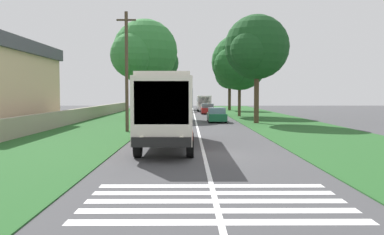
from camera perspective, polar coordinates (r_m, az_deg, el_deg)
name	(u,v)px	position (r m, az deg, el deg)	size (l,w,h in m)	color
ground	(204,155)	(19.13, 1.67, -5.18)	(160.00, 160.00, 0.00)	#424244
grass_verge_left	(97,128)	(34.85, -12.85, -1.41)	(120.00, 8.00, 0.04)	#235623
grass_verge_right	(298,128)	(35.17, 14.24, -1.39)	(120.00, 8.00, 0.04)	#235623
centre_line	(198,128)	(34.04, 0.76, -1.47)	(110.00, 0.16, 0.01)	silver
coach_bus	(168,106)	(22.29, -3.26, 1.55)	(11.16, 2.62, 3.73)	silver
zebra_crossing	(215,201)	(11.16, 3.21, -11.31)	(4.05, 6.80, 0.01)	silver
trailing_car_0	(217,115)	(41.46, 3.38, 0.29)	(4.30, 1.78, 1.43)	#145933
trailing_car_1	(177,112)	(48.91, -1.99, 0.74)	(4.30, 1.78, 1.43)	gold
trailing_car_2	(207,109)	(58.29, 2.12, 1.15)	(4.30, 1.78, 1.43)	#B21E1E
trailing_minibus_0	(204,102)	(66.22, 1.62, 2.16)	(6.00, 2.14, 2.53)	silver
roadside_tree_left_0	(156,67)	(70.94, -4.89, 6.84)	(6.36, 5.25, 10.00)	#3D2D1E
roadside_tree_left_1	(143,54)	(49.45, -6.68, 8.66)	(9.09, 7.51, 11.42)	#4C3826
roadside_tree_left_2	(161,64)	(80.06, -4.29, 7.28)	(8.01, 6.41, 11.83)	#4C3826
roadside_tree_right_0	(238,64)	(52.24, 6.30, 7.30)	(8.27, 6.92, 10.12)	#4C3826
roadside_tree_right_1	(255,49)	(40.47, 8.62, 9.21)	(7.23, 6.06, 10.20)	#4C3826
roadside_tree_right_2	(229,75)	(70.21, 5.05, 5.81)	(5.61, 4.90, 8.49)	#3D2D1E
utility_pole	(127,70)	(30.97, -8.90, 6.41)	(0.24, 1.40, 8.70)	#473828
roadside_wall	(72,116)	(40.47, -16.04, 0.14)	(70.00, 0.40, 1.31)	#9E937F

